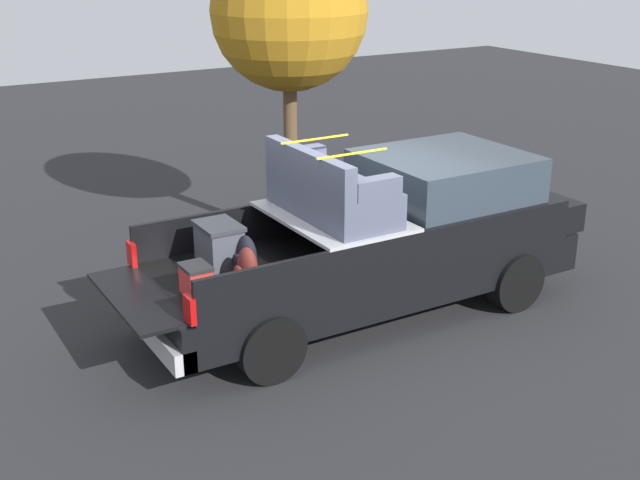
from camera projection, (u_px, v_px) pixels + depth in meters
ground_plane at (361, 313)px, 10.34m from camera, size 40.00×40.00×0.00m
pickup_truck at (387, 237)px, 10.18m from camera, size 6.05×2.06×2.23m
tree_background at (289, 13)px, 11.70m from camera, size 2.29×2.29×4.63m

